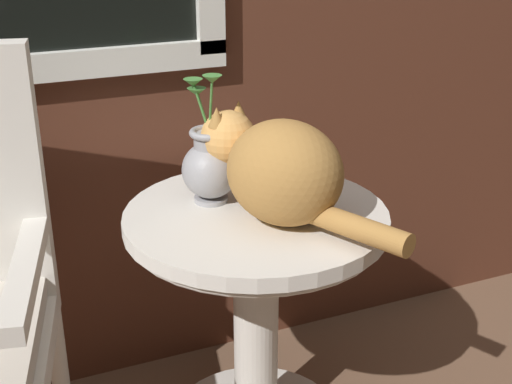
% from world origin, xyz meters
% --- Properties ---
extents(wicker_side_table, '(0.62, 0.62, 0.64)m').
position_xyz_m(wicker_side_table, '(0.20, 0.29, 0.45)').
color(wicker_side_table, silver).
rests_on(wicker_side_table, ground_plane).
extents(cat, '(0.33, 0.52, 0.24)m').
position_xyz_m(cat, '(0.24, 0.23, 0.76)').
color(cat, '#AD7A3D').
rests_on(cat, wicker_side_table).
extents(pewter_vase_with_ivy, '(0.14, 0.14, 0.32)m').
position_xyz_m(pewter_vase_with_ivy, '(0.13, 0.39, 0.74)').
color(pewter_vase_with_ivy, '#99999E').
rests_on(pewter_vase_with_ivy, wicker_side_table).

